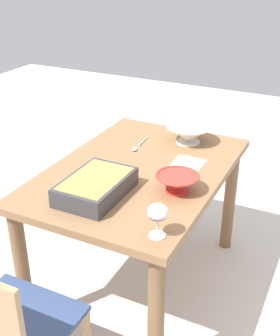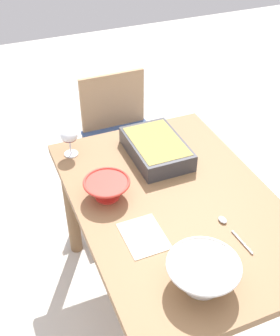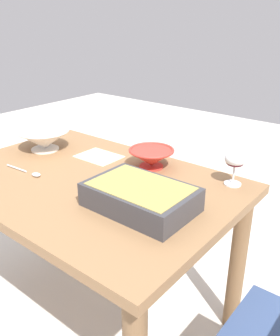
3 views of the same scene
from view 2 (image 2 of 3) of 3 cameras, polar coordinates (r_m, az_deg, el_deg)
ground_plane at (r=2.44m, az=3.86°, el=-17.30°), size 8.00×8.00×0.00m
dining_table at (r=1.96m, az=4.62°, el=-6.84°), size 1.25×0.85×0.74m
chair at (r=2.78m, az=-2.78°, el=4.73°), size 0.39×0.44×0.84m
wine_glass at (r=2.11m, az=-9.39°, el=4.11°), size 0.09×0.09×0.15m
casserole_dish at (r=2.10m, az=2.19°, el=2.72°), size 0.38×0.25×0.09m
mixing_bowl at (r=1.55m, az=8.33°, el=-13.62°), size 0.26×0.26×0.11m
small_bowl at (r=1.87m, az=-4.41°, el=-2.67°), size 0.21×0.21×0.09m
serving_spoon at (r=1.79m, az=11.68°, el=-7.63°), size 0.22×0.03×0.01m
napkin at (r=1.72m, az=0.50°, el=-9.01°), size 0.21×0.16×0.00m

